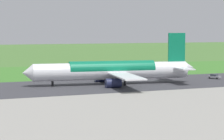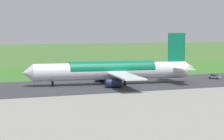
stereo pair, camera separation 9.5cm
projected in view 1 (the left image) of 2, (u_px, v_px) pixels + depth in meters
The scene contains 7 objects.
ground_plane at pixel (141, 83), 140.09m from camera, with size 800.00×800.00×0.00m, color #477233.
runway_asphalt at pixel (141, 83), 140.08m from camera, with size 600.00×35.58×0.06m, color #38383D.
grass_verge_foreground at pixel (100, 73), 174.33m from camera, with size 600.00×80.00×0.04m, color #3C782B.
airliner_main at pixel (113, 70), 136.19m from camera, with size 54.10×44.41×15.88m.
service_car_followme at pixel (214, 76), 152.32m from camera, with size 3.52×4.56×1.62m.
no_stopping_sign at pixel (73, 70), 167.31m from camera, with size 0.60×0.10×2.76m.
traffic_cone_orange at pixel (61, 74), 167.71m from camera, with size 0.40×0.40×0.55m, color orange.
Camera 1 is at (59.77, 125.99, 16.63)m, focal length 71.34 mm.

